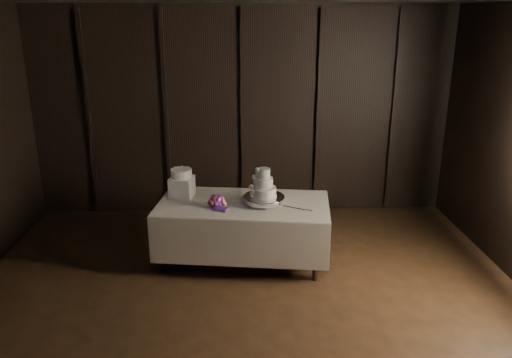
# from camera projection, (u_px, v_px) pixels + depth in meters

# --- Properties ---
(room) EXTENTS (6.08, 7.08, 3.08)m
(room) POSITION_uv_depth(u_px,v_px,m) (249.00, 197.00, 3.87)
(room) COLOR black
(room) RESTS_ON ground
(display_table) EXTENTS (2.11, 1.29, 0.76)m
(display_table) POSITION_uv_depth(u_px,v_px,m) (243.00, 230.00, 5.93)
(display_table) COLOR silver
(display_table) RESTS_ON ground
(cake_stand) EXTENTS (0.52, 0.52, 0.09)m
(cake_stand) POSITION_uv_depth(u_px,v_px,m) (264.00, 200.00, 5.78)
(cake_stand) COLOR silver
(cake_stand) RESTS_ON display_table
(wedding_cake) EXTENTS (0.32, 0.28, 0.34)m
(wedding_cake) POSITION_uv_depth(u_px,v_px,m) (262.00, 186.00, 5.71)
(wedding_cake) COLOR white
(wedding_cake) RESTS_ON cake_stand
(bouquet) EXTENTS (0.41, 0.45, 0.17)m
(bouquet) POSITION_uv_depth(u_px,v_px,m) (217.00, 202.00, 5.69)
(bouquet) COLOR #E85F63
(bouquet) RESTS_ON display_table
(box_pedestal) EXTENTS (0.31, 0.31, 0.25)m
(box_pedestal) POSITION_uv_depth(u_px,v_px,m) (182.00, 187.00, 5.97)
(box_pedestal) COLOR white
(box_pedestal) RESTS_ON display_table
(small_cake) EXTENTS (0.30, 0.30, 0.10)m
(small_cake) POSITION_uv_depth(u_px,v_px,m) (181.00, 173.00, 5.91)
(small_cake) COLOR white
(small_cake) RESTS_ON box_pedestal
(cake_knife) EXTENTS (0.33, 0.21, 0.01)m
(cake_knife) POSITION_uv_depth(u_px,v_px,m) (294.00, 208.00, 5.65)
(cake_knife) COLOR silver
(cake_knife) RESTS_ON display_table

